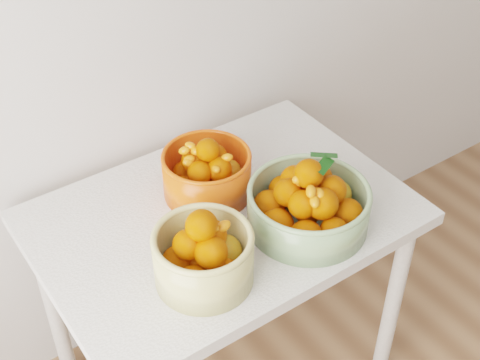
# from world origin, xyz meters

# --- Properties ---
(table) EXTENTS (1.00, 0.70, 0.75)m
(table) POSITION_xyz_m (-0.38, 1.60, 0.65)
(table) COLOR silver
(table) RESTS_ON ground
(bowl_cream) EXTENTS (0.29, 0.29, 0.21)m
(bowl_cream) POSITION_xyz_m (-0.55, 1.42, 0.83)
(bowl_cream) COLOR tan
(bowl_cream) RESTS_ON table
(bowl_green) EXTENTS (0.34, 0.34, 0.21)m
(bowl_green) POSITION_xyz_m (-0.22, 1.43, 0.82)
(bowl_green) COLOR #85A573
(bowl_green) RESTS_ON table
(bowl_orange) EXTENTS (0.32, 0.32, 0.18)m
(bowl_orange) POSITION_xyz_m (-0.37, 1.69, 0.82)
(bowl_orange) COLOR #F24410
(bowl_orange) RESTS_ON table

